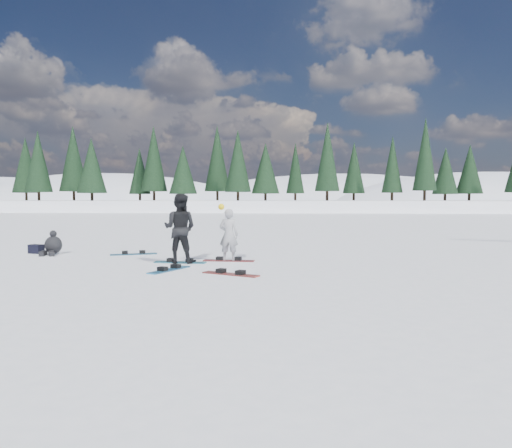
{
  "coord_description": "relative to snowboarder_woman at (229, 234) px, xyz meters",
  "views": [
    {
      "loc": [
        1.07,
        -13.33,
        1.86
      ],
      "look_at": [
        -0.01,
        1.16,
        1.1
      ],
      "focal_mm": 35.0,
      "sensor_mm": 36.0,
      "label": 1
    }
  ],
  "objects": [
    {
      "name": "alpine_backdrop",
      "position": [
        -10.91,
        188.02,
        -14.77
      ],
      "size": [
        412.5,
        227.0,
        53.2
      ],
      "color": "white",
      "rests_on": "ground"
    },
    {
      "name": "snowboard_loose_b",
      "position": [
        0.38,
        -2.57,
        -0.78
      ],
      "size": [
        1.47,
        0.91,
        0.03
      ],
      "primitive_type": "cube",
      "rotation": [
        0.0,
        0.0,
        -0.45
      ],
      "color": "maroon",
      "rests_on": "ground"
    },
    {
      "name": "snowboarder_man",
      "position": [
        -1.34,
        -0.47,
        0.2
      ],
      "size": [
        1.06,
        0.87,
        1.99
      ],
      "primitive_type": "imported",
      "rotation": [
        0.0,
        0.0,
        3.01
      ],
      "color": "black",
      "rests_on": "ground"
    },
    {
      "name": "snowboard_man",
      "position": [
        -1.34,
        -0.47,
        -0.78
      ],
      "size": [
        1.52,
        0.4,
        0.03
      ],
      "primitive_type": "cube",
      "rotation": [
        0.0,
        0.0,
        -0.08
      ],
      "color": "teal",
      "rests_on": "ground"
    },
    {
      "name": "seated_rider",
      "position": [
        -6.01,
        1.32,
        -0.49
      ],
      "size": [
        0.71,
        1.02,
        0.79
      ],
      "rotation": [
        0.0,
        0.0,
        0.39
      ],
      "color": "black",
      "rests_on": "ground"
    },
    {
      "name": "gear_bag",
      "position": [
        -6.71,
        1.58,
        -0.64
      ],
      "size": [
        0.52,
        0.41,
        0.3
      ],
      "primitive_type": "cube",
      "rotation": [
        0.0,
        0.0,
        -0.28
      ],
      "color": "black",
      "rests_on": "ground"
    },
    {
      "name": "snowboard_loose_a",
      "position": [
        -1.28,
        -1.97,
        -0.78
      ],
      "size": [
        0.83,
        1.49,
        0.03
      ],
      "primitive_type": "cube",
      "rotation": [
        0.0,
        0.0,
        1.18
      ],
      "color": "#1B6697",
      "rests_on": "ground"
    },
    {
      "name": "snowboard_loose_c",
      "position": [
        -3.33,
        1.47,
        -0.78
      ],
      "size": [
        1.5,
        0.8,
        0.03
      ],
      "primitive_type": "cube",
      "rotation": [
        0.0,
        0.0,
        0.37
      ],
      "color": "#19618A",
      "rests_on": "ground"
    },
    {
      "name": "snowboard_woman",
      "position": [
        0.0,
        0.0,
        -0.78
      ],
      "size": [
        1.51,
        0.36,
        0.03
      ],
      "primitive_type": "cube",
      "rotation": [
        0.0,
        0.0,
        -0.05
      ],
      "color": "maroon",
      "rests_on": "ground"
    },
    {
      "name": "ground",
      "position": [
        0.81,
        -1.15,
        -0.79
      ],
      "size": [
        420.0,
        420.0,
        0.0
      ],
      "primitive_type": "plane",
      "color": "white",
      "rests_on": "ground"
    },
    {
      "name": "snowboarder_woman",
      "position": [
        0.0,
        0.0,
        0.0
      ],
      "size": [
        0.61,
        0.44,
        1.69
      ],
      "rotation": [
        0.0,
        0.0,
        3.01
      ],
      "color": "#99999E",
      "rests_on": "ground"
    }
  ]
}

